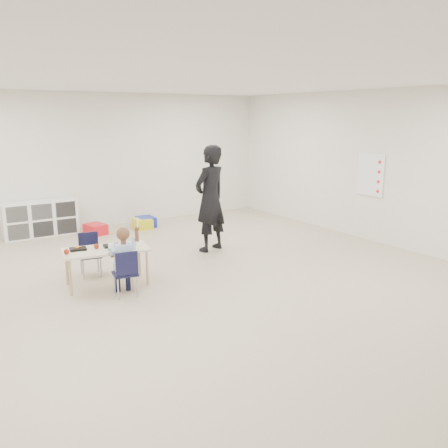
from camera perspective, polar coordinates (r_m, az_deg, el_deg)
room at (r=6.22m, az=-2.50°, el=4.36°), size 9.00×9.02×2.80m
table at (r=6.83m, az=-13.91°, el=-4.99°), size 1.23×0.76×0.53m
chair_near at (r=6.37m, az=-11.81°, el=-5.75°), size 0.35×0.33×0.63m
chair_far at (r=7.28m, az=-15.79°, el=-3.60°), size 0.35×0.33×0.63m
child at (r=6.31m, az=-11.88°, el=-4.19°), size 0.49×0.49×1.00m
lunch_tray_near at (r=6.85m, az=-13.38°, el=-2.54°), size 0.24×0.19×0.03m
lunch_tray_far at (r=6.79m, az=-17.15°, el=-2.89°), size 0.24×0.19×0.03m
milk_carton at (r=6.63m, az=-13.42°, el=-2.74°), size 0.08×0.08×0.10m
bread_roll at (r=6.72m, az=-11.70°, el=-2.58°), size 0.09×0.09×0.07m
apple_near at (r=6.78m, az=-15.10°, el=-2.60°), size 0.07×0.07×0.07m
apple_far at (r=6.63m, az=-18.42°, el=-3.18°), size 0.07×0.07×0.07m
cubby_shelf at (r=9.97m, az=-21.22°, el=0.60°), size 1.40×0.40×0.70m
rules_poster at (r=9.30m, az=17.22°, el=5.70°), size 0.02×0.60×0.80m
adult at (r=8.20m, az=-1.68°, el=3.06°), size 0.77×0.62×1.84m
bin_red at (r=9.82m, az=-15.20°, el=-0.60°), size 0.42×0.49×0.21m
bin_yellow at (r=10.11m, az=-9.78°, el=0.04°), size 0.35×0.44×0.21m
bin_blue at (r=10.28m, az=-9.36°, el=0.27°), size 0.35×0.44×0.21m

